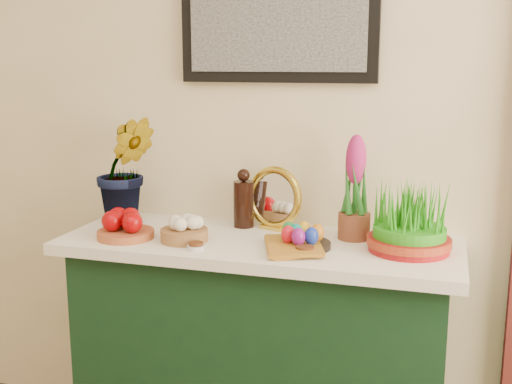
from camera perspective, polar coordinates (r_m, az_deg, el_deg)
sideboard at (r=2.45m, az=0.35°, el=-14.74°), size 1.30×0.45×0.85m
tablecloth at (r=2.28m, az=0.36°, el=-4.68°), size 1.40×0.55×0.04m
hyacinth_green at (r=2.52m, az=-11.55°, el=3.49°), size 0.35×0.34×0.55m
apple_bowl at (r=2.33m, az=-11.54°, el=-3.01°), size 0.24×0.24×0.10m
garlic_basket at (r=2.25m, az=-6.41°, el=-3.43°), size 0.17×0.17×0.09m
vinegar_cruet at (r=2.42m, az=-1.11°, el=-0.84°), size 0.08×0.08×0.22m
mirror at (r=2.39m, az=1.64°, el=-0.59°), size 0.24×0.13×0.24m
book at (r=2.14m, az=0.90°, el=-4.78°), size 0.23×0.28×0.03m
spice_dish_left at (r=2.16m, az=-5.36°, el=-4.83°), size 0.06×0.06×0.03m
spice_dish_right at (r=2.10m, az=4.36°, el=-5.25°), size 0.07×0.07×0.03m
egg_plate at (r=2.17m, az=4.02°, el=-4.14°), size 0.24×0.24×0.08m
hyacinth_pink at (r=2.27m, az=8.80°, el=-0.06°), size 0.11×0.11×0.37m
wheatgrass_sabzeh at (r=2.17m, az=13.51°, el=-2.63°), size 0.28×0.28×0.23m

